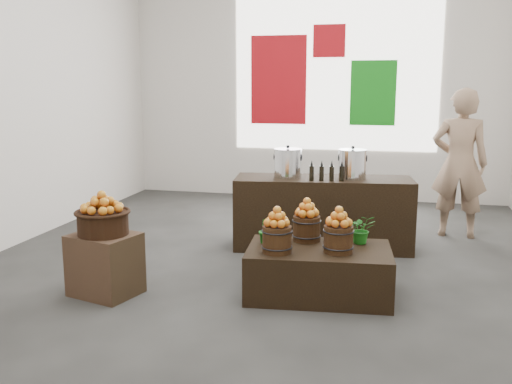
% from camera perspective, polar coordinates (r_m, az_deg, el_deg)
% --- Properties ---
extents(ground, '(7.00, 7.00, 0.00)m').
position_cam_1_polar(ground, '(6.11, 1.43, -6.80)').
color(ground, '#3C3B39').
rests_on(ground, ground).
extents(back_wall, '(6.00, 0.04, 4.00)m').
position_cam_1_polar(back_wall, '(9.28, 6.02, 11.69)').
color(back_wall, silver).
rests_on(back_wall, ground).
extents(back_opening, '(3.20, 0.02, 2.40)m').
position_cam_1_polar(back_opening, '(9.23, 7.89, 11.65)').
color(back_opening, white).
rests_on(back_opening, back_wall).
extents(deco_red_left, '(0.90, 0.04, 1.40)m').
position_cam_1_polar(deco_red_left, '(9.34, 2.27, 11.12)').
color(deco_red_left, '#A80C14').
rests_on(deco_red_left, back_wall).
extents(deco_green_right, '(0.70, 0.04, 1.00)m').
position_cam_1_polar(deco_green_right, '(9.18, 11.62, 9.67)').
color(deco_green_right, '#137C16').
rests_on(deco_green_right, back_wall).
extents(deco_red_upper, '(0.50, 0.04, 0.50)m').
position_cam_1_polar(deco_red_upper, '(9.25, 7.33, 14.77)').
color(deco_red_upper, '#A80C14').
rests_on(deco_red_upper, back_wall).
extents(crate, '(0.65, 0.58, 0.55)m').
position_cam_1_polar(crate, '(5.25, -14.85, -7.00)').
color(crate, '#4F3224').
rests_on(crate, ground).
extents(wicker_basket, '(0.44, 0.44, 0.20)m').
position_cam_1_polar(wicker_basket, '(5.15, -15.05, -3.03)').
color(wicker_basket, black).
rests_on(wicker_basket, crate).
extents(apples_in_basket, '(0.34, 0.34, 0.18)m').
position_cam_1_polar(apples_in_basket, '(5.11, -15.16, -0.95)').
color(apples_in_basket, '#A90513').
rests_on(apples_in_basket, wicker_basket).
extents(display_table, '(1.31, 0.88, 0.43)m').
position_cam_1_polar(display_table, '(5.10, 6.29, -7.94)').
color(display_table, black).
rests_on(display_table, ground).
extents(apple_bucket_front_left, '(0.25, 0.25, 0.23)m').
position_cam_1_polar(apple_bucket_front_left, '(4.86, 2.11, -4.75)').
color(apple_bucket_front_left, '#3B2510').
rests_on(apple_bucket_front_left, display_table).
extents(apples_in_bucket_front_left, '(0.19, 0.19, 0.17)m').
position_cam_1_polar(apples_in_bucket_front_left, '(4.81, 2.13, -2.47)').
color(apples_in_bucket_front_left, '#A90513').
rests_on(apples_in_bucket_front_left, apple_bucket_front_left).
extents(apple_bucket_front_right, '(0.25, 0.25, 0.23)m').
position_cam_1_polar(apple_bucket_front_right, '(4.91, 8.24, -4.70)').
color(apple_bucket_front_right, '#3B2510').
rests_on(apple_bucket_front_right, display_table).
extents(apples_in_bucket_front_right, '(0.19, 0.19, 0.17)m').
position_cam_1_polar(apples_in_bucket_front_right, '(4.86, 8.30, -2.44)').
color(apples_in_bucket_front_right, '#A90513').
rests_on(apples_in_bucket_front_right, apple_bucket_front_right).
extents(apple_bucket_rear, '(0.25, 0.25, 0.23)m').
position_cam_1_polar(apple_bucket_rear, '(5.23, 5.08, -3.66)').
color(apple_bucket_rear, '#3B2510').
rests_on(apple_bucket_rear, display_table).
extents(apples_in_bucket_rear, '(0.19, 0.19, 0.17)m').
position_cam_1_polar(apples_in_bucket_rear, '(5.18, 5.11, -1.54)').
color(apples_in_bucket_rear, '#A90513').
rests_on(apples_in_bucket_rear, apple_bucket_rear).
extents(herb_garnish_right, '(0.28, 0.25, 0.27)m').
position_cam_1_polar(herb_garnish_right, '(5.21, 10.50, -3.66)').
color(herb_garnish_right, '#135D13').
rests_on(herb_garnish_right, display_table).
extents(herb_garnish_left, '(0.14, 0.12, 0.24)m').
position_cam_1_polar(herb_garnish_left, '(5.13, 1.01, -3.83)').
color(herb_garnish_left, '#135D13').
rests_on(herb_garnish_left, display_table).
extents(counter, '(2.04, 0.88, 0.81)m').
position_cam_1_polar(counter, '(6.50, 6.70, -2.11)').
color(counter, black).
rests_on(counter, ground).
extents(stock_pot_left, '(0.31, 0.31, 0.31)m').
position_cam_1_polar(stock_pot_left, '(6.40, 3.19, 2.82)').
color(stock_pot_left, silver).
rests_on(stock_pot_left, counter).
extents(stock_pot_center, '(0.31, 0.31, 0.31)m').
position_cam_1_polar(stock_pot_center, '(6.41, 9.62, 2.70)').
color(stock_pot_center, silver).
rests_on(stock_pot_center, counter).
extents(oil_cruets, '(0.29, 0.09, 0.22)m').
position_cam_1_polar(oil_cruets, '(6.21, 6.83, 2.13)').
color(oil_cruets, black).
rests_on(oil_cruets, counter).
extents(shopper, '(0.69, 0.48, 1.80)m').
position_cam_1_polar(shopper, '(7.29, 19.68, 2.70)').
color(shopper, '#917158').
rests_on(shopper, ground).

